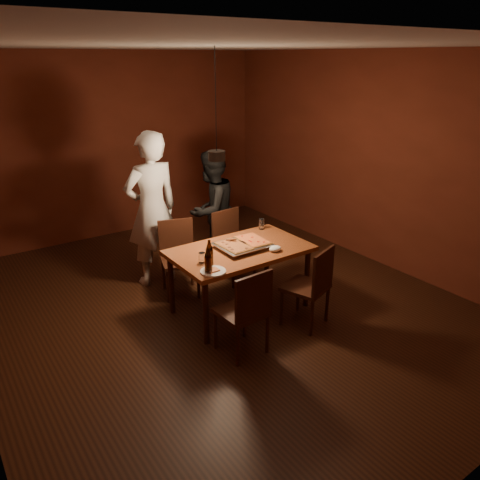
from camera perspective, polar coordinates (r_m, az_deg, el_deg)
room_shell at (r=4.98m, az=-2.80°, el=6.28°), size 6.00×6.00×6.00m
dining_table at (r=5.13m, az=0.00°, el=-1.81°), size 1.50×0.90×0.75m
chair_far_left at (r=5.65m, az=-7.57°, el=-1.25°), size 0.53×0.53×0.49m
chair_far_right at (r=5.96m, az=-1.15°, el=0.17°), size 0.45×0.45×0.49m
chair_near_left at (r=4.41m, az=0.83°, el=-8.00°), size 0.44×0.44×0.49m
chair_near_right at (r=4.93m, az=8.91°, el=-4.87°), size 0.53×0.53×0.49m
pizza_tray at (r=5.11m, az=0.32°, el=-0.72°), size 0.58×0.49×0.05m
pizza_meat at (r=5.03m, az=-0.75°, el=-0.69°), size 0.26×0.40×0.02m
pizza_cheese at (r=5.18m, az=1.59°, el=0.01°), size 0.27×0.41×0.02m
spatula at (r=5.10m, az=0.17°, el=-0.31°), size 0.21×0.25×0.04m
beer_bottle_a at (r=4.47m, az=-3.89°, el=-2.52°), size 0.07×0.07×0.28m
beer_bottle_b at (r=4.63m, az=-3.75°, el=-1.66°), size 0.07×0.07×0.28m
water_glass_left at (r=4.76m, az=-4.66°, el=-2.16°), size 0.07×0.07×0.11m
water_glass_right at (r=5.66m, az=2.65°, el=1.95°), size 0.06×0.06×0.13m
plate_slice at (r=4.56m, az=-3.30°, el=-3.82°), size 0.25×0.25×0.03m
napkin at (r=5.04m, az=4.32°, el=-1.06°), size 0.14×0.11×0.06m
diner_white at (r=5.82m, az=-10.68°, el=3.64°), size 0.72×0.49×1.92m
diner_dark at (r=6.23m, az=-3.46°, el=3.65°), size 0.94×0.84×1.60m
pendant_lamp at (r=4.90m, az=-2.87°, el=10.35°), size 0.18×0.18×1.10m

